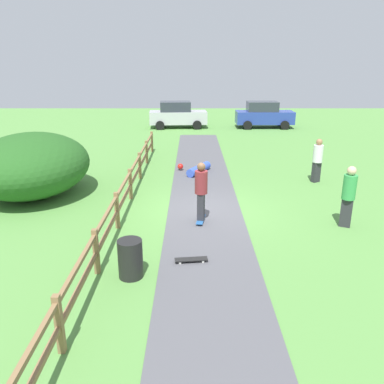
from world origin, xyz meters
The scene contains 12 objects.
ground_plane centered at (0.00, 0.00, 0.00)m, with size 60.00×60.00×0.00m, color #568E42.
asphalt_path centered at (0.00, 0.00, 0.01)m, with size 2.40×28.00×0.02m, color #515156.
wooden_fence centered at (-2.60, 0.00, 0.67)m, with size 0.12×18.12×1.10m.
bush_large centered at (-6.22, 1.76, 1.13)m, with size 4.04×4.85×2.26m, color #23561E.
trash_bin centered at (-1.80, -4.01, 0.45)m, with size 0.56×0.56×0.90m, color black.
skater_riding centered at (-0.14, -0.85, 1.06)m, with size 0.44×0.82×1.85m.
skater_fallen centered at (-0.18, 4.62, 0.20)m, with size 1.50×1.61×0.36m.
skateboard_loose centered at (-0.43, -3.37, 0.09)m, with size 0.82×0.29×0.08m.
bystander_green centered at (4.13, -1.17, 1.03)m, with size 0.50×0.50×1.85m.
bystander_white centered at (4.63, 3.33, 0.98)m, with size 0.51×0.51×1.77m.
parked_car_silver centered at (-1.50, 17.15, 0.96)m, with size 4.30×2.22×1.92m.
parked_car_blue centered at (4.92, 17.15, 0.96)m, with size 4.20×2.00×1.92m.
Camera 1 is at (-0.41, -11.73, 4.63)m, focal length 36.05 mm.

